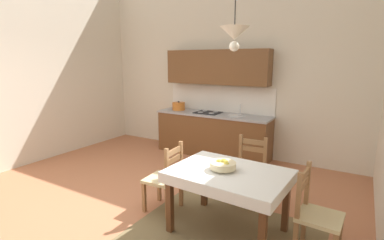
# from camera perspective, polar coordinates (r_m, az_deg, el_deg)

# --- Properties ---
(ground_plane) EXTENTS (6.37, 6.44, 0.10)m
(ground_plane) POSITION_cam_1_polar(r_m,az_deg,el_deg) (4.28, -11.68, -16.96)
(ground_plane) COLOR #B7704C
(wall_back) EXTENTS (6.37, 0.12, 4.28)m
(wall_back) POSITION_cam_1_polar(r_m,az_deg,el_deg) (6.28, 6.49, 13.01)
(wall_back) COLOR silver
(wall_back) RESTS_ON ground_plane
(area_rug) EXTENTS (2.10, 1.60, 0.01)m
(area_rug) POSITION_cam_1_polar(r_m,az_deg,el_deg) (3.62, 6.29, -21.56)
(area_rug) COLOR olive
(area_rug) RESTS_ON ground_plane
(kitchen_cabinetry) EXTENTS (2.46, 0.63, 2.20)m
(kitchen_cabinetry) POSITION_cam_1_polar(r_m,az_deg,el_deg) (6.11, 4.29, 0.98)
(kitchen_cabinetry) COLOR brown
(kitchen_cabinetry) RESTS_ON ground_plane
(dining_table) EXTENTS (1.36, 1.02, 0.75)m
(dining_table) POSITION_cam_1_polar(r_m,az_deg,el_deg) (3.41, 7.24, -11.99)
(dining_table) COLOR #56331C
(dining_table) RESTS_ON ground_plane
(dining_chair_kitchen_side) EXTENTS (0.43, 0.43, 0.93)m
(dining_chair_kitchen_side) POSITION_cam_1_polar(r_m,az_deg,el_deg) (4.22, 11.15, -9.99)
(dining_chair_kitchen_side) COLOR #D1BC89
(dining_chair_kitchen_side) RESTS_ON ground_plane
(dining_chair_tv_side) EXTENTS (0.45, 0.45, 0.93)m
(dining_chair_tv_side) POSITION_cam_1_polar(r_m,az_deg,el_deg) (3.93, -5.28, -11.48)
(dining_chair_tv_side) COLOR #D1BC89
(dining_chair_tv_side) RESTS_ON ground_plane
(dining_chair_window_side) EXTENTS (0.44, 0.44, 0.93)m
(dining_chair_window_side) POSITION_cam_1_polar(r_m,az_deg,el_deg) (3.34, 23.17, -16.81)
(dining_chair_window_side) COLOR #D1BC89
(dining_chair_window_side) RESTS_ON ground_plane
(fruit_bowl) EXTENTS (0.30, 0.30, 0.12)m
(fruit_bowl) POSITION_cam_1_polar(r_m,az_deg,el_deg) (3.36, 6.11, -8.82)
(fruit_bowl) COLOR beige
(fruit_bowl) RESTS_ON dining_table
(pendant_lamp) EXTENTS (0.32, 0.32, 0.81)m
(pendant_lamp) POSITION_cam_1_polar(r_m,az_deg,el_deg) (3.28, 8.37, 16.43)
(pendant_lamp) COLOR black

